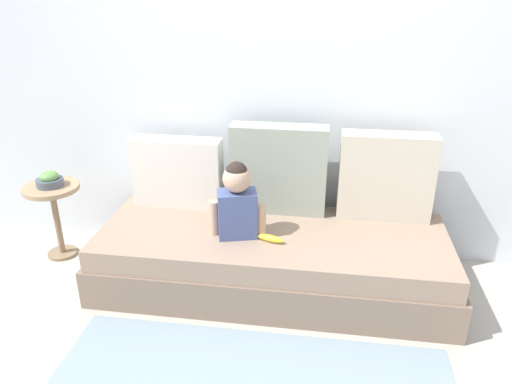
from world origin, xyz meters
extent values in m
plane|color=#B2ADA3|center=(0.00, 0.00, 0.00)|extent=(12.00, 12.00, 0.00)
cube|color=silver|center=(0.00, 0.53, 1.27)|extent=(5.30, 0.10, 2.54)
cube|color=#826C5B|center=(0.00, 0.00, 0.12)|extent=(2.10, 0.80, 0.23)
cube|color=gray|center=(0.00, 0.00, 0.30)|extent=(2.04, 0.78, 0.14)
cube|color=silver|center=(-0.65, 0.30, 0.59)|extent=(0.57, 0.16, 0.44)
cube|color=#99A393|center=(0.00, 0.30, 0.65)|extent=(0.60, 0.16, 0.56)
cube|color=beige|center=(0.65, 0.30, 0.64)|extent=(0.56, 0.16, 0.54)
cube|color=#4C5B93|center=(-0.19, -0.07, 0.51)|extent=(0.25, 0.19, 0.28)
sphere|color=tan|center=(-0.19, -0.07, 0.72)|extent=(0.16, 0.16, 0.16)
sphere|color=#2D231E|center=(-0.19, -0.07, 0.76)|extent=(0.12, 0.12, 0.12)
cylinder|color=tan|center=(-0.33, -0.07, 0.47)|extent=(0.06, 0.06, 0.21)
cylinder|color=tan|center=(-0.06, -0.07, 0.47)|extent=(0.06, 0.06, 0.21)
ellipsoid|color=yellow|center=(0.00, -0.12, 0.39)|extent=(0.18, 0.09, 0.04)
cylinder|color=tan|center=(-1.46, 0.15, 0.50)|extent=(0.36, 0.36, 0.03)
cylinder|color=#866E51|center=(-1.46, 0.15, 0.24)|extent=(0.04, 0.04, 0.48)
cylinder|color=#866E51|center=(-1.46, 0.15, 0.01)|extent=(0.20, 0.20, 0.02)
cylinder|color=#4C5666|center=(-1.46, 0.15, 0.54)|extent=(0.17, 0.17, 0.05)
ellipsoid|color=#669E4C|center=(-1.46, 0.15, 0.58)|extent=(0.12, 0.12, 0.07)
camera|label=1|loc=(0.28, -2.51, 1.73)|focal=34.08mm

